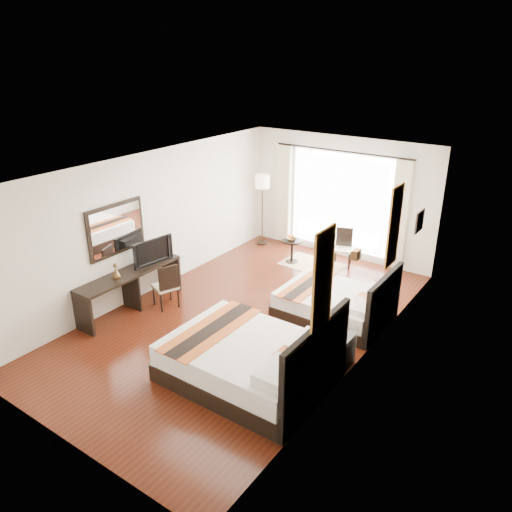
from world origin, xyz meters
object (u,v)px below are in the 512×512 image
Objects in this scene: floor_lamp at (262,186)px; table_lamp at (340,321)px; console_desk at (131,290)px; window_chair at (342,255)px; bed_far at (337,304)px; vase at (334,337)px; nightstand at (336,351)px; bed_near at (251,361)px; side_table at (292,251)px; desk_chair at (166,294)px; television at (151,250)px; fruit_bowl at (291,239)px.

table_lamp is at bearing -42.77° from floor_lamp.
window_chair reaches higher than console_desk.
vase is (0.66, -1.46, 0.28)m from bed_far.
floor_lamp is at bearing 88.27° from console_desk.
vase is (0.01, -0.10, 0.30)m from nightstand.
table_lamp reaches higher than console_desk.
bed_near is 4.30× the size of side_table.
desk_chair is at bearing -176.83° from table_lamp.
desk_chair is (-2.85, -1.47, -0.01)m from bed_far.
desk_chair reaches higher than console_desk.
bed_far reaches higher than nightstand.
television is 3.34m from fruit_bowl.
vase is 3.52m from desk_chair.
bed_near is 3.35m from television.
bed_far is 3.21m from desk_chair.
television is at bearing -157.85° from bed_far.
console_desk is (-3.98, -0.54, 0.12)m from nightstand.
television reaches higher than table_lamp.
vase is 4.00m from television.
television reaches higher than desk_chair.
fruit_bowl is (1.20, -0.60, -0.92)m from floor_lamp.
desk_chair reaches higher than vase.
nightstand is at bearing 51.14° from bed_near.
desk_chair reaches higher than window_chair.
nightstand is 0.62× the size of television.
fruit_bowl is at bearing -83.79° from desk_chair.
window_chair is (2.36, 3.55, -0.75)m from television.
table_lamp is 3.98m from television.
side_table is at bearing 55.17° from fruit_bowl.
bed_near is 10.53× the size of fruit_bowl.
nightstand is 0.61× the size of desk_chair.
vase reaches higher than fruit_bowl.
fruit_bowl is at bearing 69.71° from console_desk.
floor_lamp is 7.92× the size of fruit_bowl.
table_lamp is (0.86, 1.13, 0.41)m from bed_near.
bed_near is 4.49m from fruit_bowl.
desk_chair is at bearing -152.63° from bed_far.
window_chair is at bearing -2.20° from floor_lamp.
nightstand is at bearing -81.97° from television.
bed_near is at bearing -178.42° from desk_chair.
vase is 0.14× the size of television.
television is at bearing 87.92° from console_desk.
floor_lamp is at bearing 153.45° from fruit_bowl.
table_lamp is at bearing -62.98° from bed_far.
side_table is at bearing -15.22° from television.
bed_near is 4.31× the size of nightstand.
vase is 5.46m from floor_lamp.
console_desk is (-3.33, -1.90, 0.10)m from bed_far.
console_desk is at bearing -173.67° from vase.
bed_far is 3.84m from console_desk.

